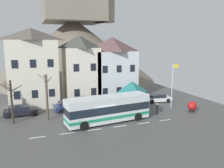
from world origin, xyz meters
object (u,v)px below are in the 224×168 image
(hilltop_castle, at_px, (74,47))
(bare_tree_02, at_px, (47,96))
(transit_bus, at_px, (108,109))
(parked_car_02, at_px, (21,111))
(flagpole, at_px, (173,82))
(townhouse_02, at_px, (112,68))
(bare_tree_00, at_px, (11,100))
(bus_shelter, at_px, (132,87))
(public_bench, at_px, (128,101))
(pedestrian_00, at_px, (157,108))
(pedestrian_02, at_px, (127,107))
(townhouse_01, at_px, (80,69))
(parked_car_03, at_px, (158,98))
(harbour_buoy, at_px, (192,106))
(townhouse_00, at_px, (33,68))
(parked_car_00, at_px, (69,106))
(parked_car_01, at_px, (121,101))
(pedestrian_01, at_px, (148,107))

(hilltop_castle, xyz_separation_m, bare_tree_02, (-9.34, -30.77, -5.40))
(transit_bus, distance_m, parked_car_02, 11.81)
(parked_car_02, distance_m, flagpole, 21.29)
(townhouse_02, height_order, hilltop_castle, hilltop_castle)
(transit_bus, relative_size, flagpole, 1.62)
(bare_tree_00, bearing_deg, bus_shelter, 2.98)
(public_bench, bearing_deg, parked_car_02, -178.68)
(pedestrian_00, relative_size, pedestrian_02, 0.96)
(townhouse_01, xyz_separation_m, flagpole, (11.57, -8.70, -1.51))
(parked_car_03, xyz_separation_m, bare_tree_00, (-21.40, -2.81, 2.19))
(townhouse_02, height_order, transit_bus, townhouse_02)
(pedestrian_00, bearing_deg, parked_car_03, 57.57)
(bare_tree_00, bearing_deg, bare_tree_02, -0.95)
(transit_bus, distance_m, harbour_buoy, 12.19)
(pedestrian_00, relative_size, bare_tree_00, 0.30)
(transit_bus, distance_m, pedestrian_00, 7.11)
(townhouse_00, distance_m, hilltop_castle, 25.81)
(townhouse_00, bearing_deg, transit_bus, -53.35)
(townhouse_01, distance_m, bus_shelter, 9.36)
(public_bench, relative_size, harbour_buoy, 0.97)
(townhouse_02, height_order, bare_tree_02, townhouse_02)
(parked_car_00, bearing_deg, parked_car_01, -6.81)
(townhouse_01, height_order, parked_car_01, townhouse_01)
(pedestrian_01, xyz_separation_m, flagpole, (4.47, 1.03, 2.92))
(parked_car_01, relative_size, pedestrian_01, 2.60)
(public_bench, xyz_separation_m, bare_tree_02, (-12.39, -3.31, 2.53))
(parked_car_02, height_order, pedestrian_01, pedestrian_01)
(public_bench, distance_m, bare_tree_02, 13.08)
(parked_car_03, relative_size, pedestrian_02, 2.72)
(pedestrian_02, bearing_deg, parked_car_02, 163.70)
(harbour_buoy, bearing_deg, parked_car_02, 163.61)
(pedestrian_01, bearing_deg, townhouse_02, 99.56)
(pedestrian_02, xyz_separation_m, public_bench, (2.15, 4.29, -0.43))
(townhouse_00, bearing_deg, bare_tree_00, -110.17)
(townhouse_01, distance_m, bare_tree_00, 12.87)
(townhouse_00, relative_size, townhouse_01, 1.09)
(townhouse_01, height_order, hilltop_castle, hilltop_castle)
(parked_car_03, bearing_deg, townhouse_00, 174.09)
(townhouse_02, height_order, parked_car_02, townhouse_02)
(parked_car_02, bearing_deg, pedestrian_00, -19.50)
(townhouse_01, height_order, pedestrian_02, townhouse_01)
(parked_car_00, height_order, flagpole, flagpole)
(parked_car_02, bearing_deg, bare_tree_02, -43.40)
(bus_shelter, relative_size, pedestrian_02, 2.50)
(parked_car_02, bearing_deg, bare_tree_00, -105.76)
(parked_car_01, xyz_separation_m, pedestrian_01, (2.13, -4.67, 0.21))
(parked_car_00, relative_size, bare_tree_02, 0.77)
(townhouse_01, height_order, parked_car_02, townhouse_01)
(parked_car_03, relative_size, flagpole, 0.68)
(parked_car_03, relative_size, bare_tree_00, 0.84)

